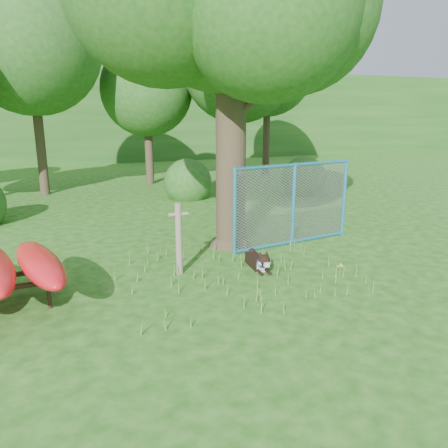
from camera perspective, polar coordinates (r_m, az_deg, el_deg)
name	(u,v)px	position (r m, az deg, el deg)	size (l,w,h in m)	color
ground	(240,294)	(7.96, 2.05, -9.13)	(80.00, 80.00, 0.00)	#1B5010
wooden_post	(179,237)	(8.70, -5.92, -1.71)	(0.40, 0.14, 1.46)	#6D6251
husky_dog	(259,261)	(9.12, 4.56, -4.89)	(0.35, 1.09, 0.49)	black
fence_section	(294,204)	(10.75, 9.07, 2.57)	(3.42, 0.50, 3.35)	#2889BC
wildflower_clump	(340,266)	(8.99, 14.94, -5.38)	(0.12, 0.11, 0.26)	#528A2D
bg_tree_b	(30,44)	(18.77, -23.99, 20.67)	(5.20, 5.20, 8.22)	#34291C
bg_tree_c	(146,90)	(20.16, -10.09, 16.82)	(4.00, 4.00, 6.12)	#34291C
bg_tree_d	(239,65)	(19.47, 1.94, 20.00)	(4.80, 4.80, 7.50)	#34291C
bg_tree_e	(268,70)	(23.50, 5.75, 19.33)	(4.60, 4.60, 7.55)	#34291C
shrub_right	(303,194)	(17.76, 10.30, 3.85)	(1.80, 1.80, 1.80)	#20531A
shrub_mid	(188,198)	(16.72, -4.70, 3.38)	(1.80, 1.80, 1.80)	#20531A
wooded_hillside	(80,115)	(34.75, -18.25, 13.38)	(80.00, 12.00, 6.00)	#20531A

